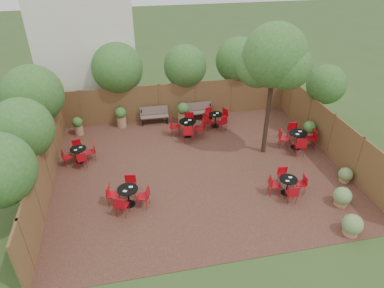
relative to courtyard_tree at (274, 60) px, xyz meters
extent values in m
plane|color=#354F23|center=(-3.22, -0.76, -4.33)|extent=(80.00, 80.00, 0.00)
cube|color=#381E17|center=(-3.22, -0.76, -4.32)|extent=(12.00, 10.00, 0.02)
cube|color=#4F351D|center=(-3.22, 4.24, -3.33)|extent=(12.00, 0.08, 2.00)
cube|color=#4F351D|center=(-9.22, -0.76, -3.33)|extent=(0.08, 10.00, 2.00)
cube|color=#4F351D|center=(2.78, -0.76, -3.33)|extent=(0.08, 10.00, 2.00)
cube|color=silver|center=(-7.72, 7.24, -0.33)|extent=(5.00, 4.00, 8.00)
sphere|color=#2B5B1D|center=(-9.82, 2.24, -1.57)|extent=(2.56, 2.56, 2.56)
sphere|color=#2B5B1D|center=(-9.72, -0.76, -1.65)|extent=(2.28, 2.28, 2.28)
sphere|color=#2B5B1D|center=(-6.22, 4.94, -1.55)|extent=(2.60, 2.60, 2.60)
sphere|color=#2B5B1D|center=(-2.72, 4.84, -1.66)|extent=(2.26, 2.26, 2.26)
sphere|color=#2B5B1D|center=(0.28, 5.04, -1.58)|extent=(2.50, 2.50, 2.50)
sphere|color=#2B5B1D|center=(3.38, 1.24, -1.78)|extent=(1.85, 1.85, 1.85)
cylinder|color=black|center=(0.01, 0.01, -1.94)|extent=(0.22, 0.22, 4.74)
sphere|color=#2B5B1D|center=(0.01, 0.01, 0.19)|extent=(2.59, 2.59, 2.59)
sphere|color=#2B5B1D|center=(-0.49, 0.41, -0.33)|extent=(1.81, 1.81, 1.81)
sphere|color=#2B5B1D|center=(0.41, -0.39, -0.14)|extent=(1.89, 1.89, 1.89)
cube|color=brown|center=(-4.58, 3.79, -3.90)|extent=(1.47, 0.47, 0.05)
cube|color=brown|center=(-4.58, 3.99, -3.63)|extent=(1.46, 0.14, 0.44)
cube|color=black|center=(-5.24, 3.79, -4.12)|extent=(0.07, 0.44, 0.39)
cube|color=black|center=(-3.91, 3.79, -4.12)|extent=(0.07, 0.44, 0.39)
cube|color=brown|center=(-2.18, 3.79, -3.90)|extent=(1.47, 0.48, 0.05)
cube|color=brown|center=(-2.18, 3.99, -3.63)|extent=(1.46, 0.15, 0.44)
cube|color=black|center=(-2.84, 3.79, -4.12)|extent=(0.07, 0.44, 0.39)
cube|color=black|center=(-1.52, 3.79, -4.12)|extent=(0.07, 0.44, 0.39)
cylinder|color=black|center=(-6.24, -2.45, -4.30)|extent=(0.44, 0.44, 0.03)
cylinder|color=black|center=(-6.24, -2.45, -3.95)|extent=(0.05, 0.05, 0.70)
cylinder|color=black|center=(-6.24, -2.45, -3.59)|extent=(0.76, 0.76, 0.03)
cube|color=white|center=(-6.12, -2.37, -3.57)|extent=(0.16, 0.14, 0.01)
cube|color=white|center=(-6.34, -2.57, -3.57)|extent=(0.16, 0.14, 0.01)
cylinder|color=black|center=(-8.22, 0.87, -4.30)|extent=(0.40, 0.40, 0.03)
cylinder|color=black|center=(-8.22, 0.87, -3.98)|extent=(0.05, 0.05, 0.63)
cylinder|color=black|center=(-8.22, 0.87, -3.65)|extent=(0.69, 0.69, 0.03)
cube|color=white|center=(-8.11, 0.94, -3.63)|extent=(0.15, 0.12, 0.01)
cube|color=white|center=(-8.31, 0.76, -3.63)|extent=(0.15, 0.12, 0.01)
cylinder|color=black|center=(-3.13, 2.15, -4.30)|extent=(0.48, 0.48, 0.03)
cylinder|color=black|center=(-3.13, 2.15, -3.91)|extent=(0.05, 0.05, 0.76)
cylinder|color=black|center=(-3.13, 2.15, -3.52)|extent=(0.83, 0.83, 0.03)
cube|color=white|center=(-3.00, 2.24, -3.50)|extent=(0.17, 0.14, 0.02)
cube|color=white|center=(-3.24, 2.02, -3.50)|extent=(0.17, 0.14, 0.02)
cylinder|color=black|center=(1.63, 0.00, -4.30)|extent=(0.48, 0.48, 0.03)
cylinder|color=black|center=(1.63, 0.00, -3.91)|extent=(0.05, 0.05, 0.76)
cylinder|color=black|center=(1.63, 0.00, -3.52)|extent=(0.83, 0.83, 0.03)
cube|color=white|center=(1.77, 0.09, -3.49)|extent=(0.18, 0.15, 0.02)
cube|color=white|center=(1.52, -0.13, -3.49)|extent=(0.18, 0.15, 0.02)
cylinder|color=black|center=(-0.25, -3.01, -4.30)|extent=(0.40, 0.40, 0.03)
cylinder|color=black|center=(-0.25, -3.01, -3.97)|extent=(0.05, 0.05, 0.64)
cylinder|color=black|center=(-0.25, -3.01, -3.64)|extent=(0.70, 0.70, 0.03)
cube|color=white|center=(-0.14, -2.94, -3.62)|extent=(0.13, 0.10, 0.01)
cube|color=white|center=(-0.34, -3.12, -3.62)|extent=(0.13, 0.10, 0.01)
cylinder|color=black|center=(-1.53, 2.84, -4.30)|extent=(0.42, 0.42, 0.03)
cylinder|color=black|center=(-1.53, 2.84, -3.96)|extent=(0.05, 0.05, 0.66)
cylinder|color=black|center=(-1.53, 2.84, -3.62)|extent=(0.72, 0.72, 0.03)
cube|color=white|center=(-1.41, 2.91, -3.60)|extent=(0.16, 0.13, 0.01)
cube|color=white|center=(-1.62, 2.72, -3.60)|extent=(0.16, 0.13, 0.01)
cylinder|color=#9E6E4F|center=(-6.30, 3.82, -4.04)|extent=(0.49, 0.49, 0.56)
sphere|color=#2B5B1D|center=(-6.30, 3.82, -3.54)|extent=(0.58, 0.58, 0.58)
cylinder|color=#9E6E4F|center=(-3.10, 3.56, -4.02)|extent=(0.52, 0.52, 0.59)
sphere|color=#2B5B1D|center=(-3.10, 3.56, -3.49)|extent=(0.62, 0.62, 0.62)
cylinder|color=#9E6E4F|center=(-8.42, 3.40, -4.07)|extent=(0.42, 0.42, 0.49)
sphere|color=#2B5B1D|center=(-8.42, 3.40, -3.64)|extent=(0.51, 0.51, 0.51)
cylinder|color=#9E6E4F|center=(2.40, 0.39, -4.03)|extent=(0.50, 0.50, 0.58)
sphere|color=#2B5B1D|center=(2.40, 0.39, -3.51)|extent=(0.60, 0.60, 0.60)
cylinder|color=#9E6E4F|center=(1.46, -4.02, -4.20)|extent=(0.49, 0.49, 0.22)
sphere|color=#5E7F42|center=(1.46, -4.02, -3.92)|extent=(0.67, 0.67, 0.67)
cylinder|color=#9E6E4F|center=(0.95, -5.41, -4.20)|extent=(0.50, 0.50, 0.23)
sphere|color=#5E7F42|center=(0.95, -5.41, -3.91)|extent=(0.69, 0.69, 0.69)
cylinder|color=#9E6E4F|center=(2.40, -2.77, -4.22)|extent=(0.41, 0.41, 0.19)
sphere|color=#5E7F42|center=(2.40, -2.77, -3.99)|extent=(0.56, 0.56, 0.56)
camera|label=1|loc=(-5.95, -12.51, 4.29)|focal=32.32mm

